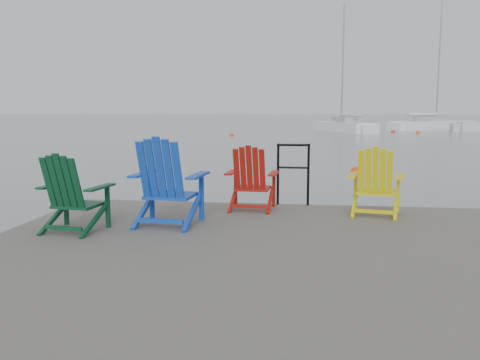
# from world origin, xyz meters

# --- Properties ---
(ground) EXTENTS (400.00, 400.00, 0.00)m
(ground) POSITION_xyz_m (0.00, 0.00, 0.00)
(ground) COLOR slate
(ground) RESTS_ON ground
(dock) EXTENTS (6.00, 5.00, 1.40)m
(dock) POSITION_xyz_m (0.00, 0.00, 0.35)
(dock) COLOR #2E2B28
(dock) RESTS_ON ground
(handrail) EXTENTS (0.48, 0.04, 0.90)m
(handrail) POSITION_xyz_m (0.25, 2.45, 1.04)
(handrail) COLOR black
(handrail) RESTS_ON dock
(chair_green) EXTENTS (0.77, 0.73, 0.89)m
(chair_green) POSITION_xyz_m (-2.20, 0.46, 0.95)
(chair_green) COLOR #0A3920
(chair_green) RESTS_ON dock
(chair_blue) EXTENTS (0.89, 0.83, 1.05)m
(chair_blue) POSITION_xyz_m (-1.22, 0.92, 1.03)
(chair_blue) COLOR #113FB3
(chair_blue) RESTS_ON dock
(chair_red) EXTENTS (0.74, 0.69, 0.89)m
(chair_red) POSITION_xyz_m (-0.31, 1.98, 0.95)
(chair_red) COLOR maroon
(chair_red) RESTS_ON dock
(chair_yellow) EXTENTS (0.80, 0.76, 0.90)m
(chair_yellow) POSITION_xyz_m (1.35, 1.84, 0.95)
(chair_yellow) COLOR #D6C80B
(chair_yellow) RESTS_ON dock
(sailboat_near) EXTENTS (5.11, 8.02, 10.94)m
(sailboat_near) POSITION_xyz_m (3.60, 39.16, 0.36)
(sailboat_near) COLOR white
(sailboat_near) RESTS_ON ground
(sailboat_mid) EXTENTS (8.61, 7.22, 12.33)m
(sailboat_mid) POSITION_xyz_m (12.13, 44.59, 0.35)
(sailboat_mid) COLOR white
(sailboat_mid) RESTS_ON ground
(buoy_a) EXTENTS (0.32, 0.32, 0.32)m
(buoy_a) POSITION_xyz_m (1.96, 10.70, 0.00)
(buoy_a) COLOR red
(buoy_a) RESTS_ON ground
(buoy_b) EXTENTS (0.34, 0.34, 0.34)m
(buoy_b) POSITION_xyz_m (-4.84, 31.18, 0.00)
(buoy_b) COLOR #F72E0E
(buoy_b) RESTS_ON ground
(buoy_c) EXTENTS (0.36, 0.36, 0.36)m
(buoy_c) POSITION_xyz_m (9.23, 36.84, 0.00)
(buoy_c) COLOR #E93B0D
(buoy_c) RESTS_ON ground
(buoy_d) EXTENTS (0.38, 0.38, 0.38)m
(buoy_d) POSITION_xyz_m (7.58, 38.31, 0.00)
(buoy_d) COLOR red
(buoy_d) RESTS_ON ground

